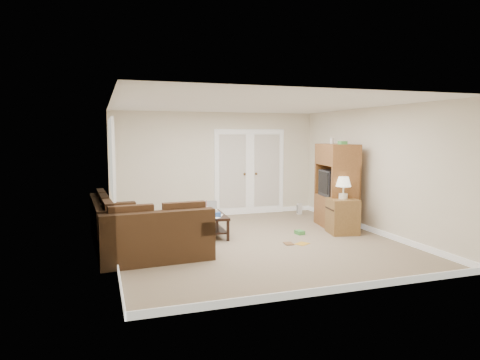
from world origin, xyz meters
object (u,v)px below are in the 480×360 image
object	(u,v)px
sectional_sofa	(133,232)
coffee_table	(211,224)
tv_armoire	(336,185)
side_cabinet	(343,213)

from	to	relation	value
sectional_sofa	coffee_table	size ratio (longest dim) A/B	2.49
tv_armoire	sectional_sofa	bearing A→B (deg)	-162.10
coffee_table	tv_armoire	world-z (taller)	tv_armoire
coffee_table	side_cabinet	bearing A→B (deg)	-10.94
tv_armoire	side_cabinet	xyz separation A→B (m)	(-0.20, -0.60, -0.48)
tv_armoire	side_cabinet	distance (m)	0.79
coffee_table	tv_armoire	xyz separation A→B (m)	(2.73, -0.05, 0.66)
tv_armoire	coffee_table	bearing A→B (deg)	-171.24
tv_armoire	side_cabinet	bearing A→B (deg)	-98.80
tv_armoire	side_cabinet	size ratio (longest dim) A/B	1.67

